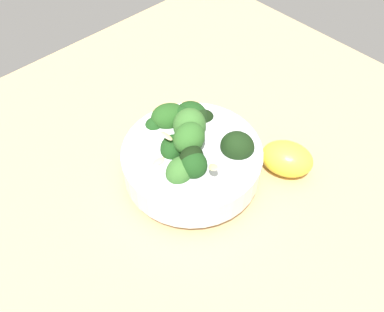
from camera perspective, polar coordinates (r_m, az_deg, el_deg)
name	(u,v)px	position (r cm, az deg, el deg)	size (l,w,h in cm)	color
ground_plane	(211,168)	(58.39, 2.64, -1.59)	(69.68, 69.68, 4.72)	tan
bowl_of_broccoli	(192,153)	(51.96, -0.05, 0.41)	(17.06, 17.20, 8.88)	white
lemon_wedge	(287,159)	(54.89, 12.70, -0.35)	(6.60, 4.97, 4.17)	yellow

